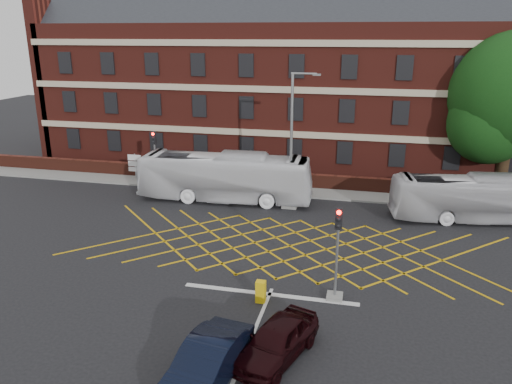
% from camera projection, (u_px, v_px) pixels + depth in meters
% --- Properties ---
extents(ground, '(120.00, 120.00, 0.00)m').
position_uv_depth(ground, '(283.00, 261.00, 25.73)').
color(ground, black).
rests_on(ground, ground).
extents(victorian_building, '(51.00, 12.17, 20.40)m').
position_uv_depth(victorian_building, '(332.00, 74.00, 43.68)').
color(victorian_building, '#591D17').
rests_on(victorian_building, ground).
extents(boundary_wall, '(56.00, 0.50, 1.10)m').
position_uv_depth(boundary_wall, '(314.00, 181.00, 37.61)').
color(boundary_wall, '#501F15').
rests_on(boundary_wall, ground).
extents(far_pavement, '(60.00, 3.00, 0.12)m').
position_uv_depth(far_pavement, '(312.00, 191.00, 36.84)').
color(far_pavement, slate).
rests_on(far_pavement, ground).
extents(box_junction_hatching, '(8.22, 8.22, 0.02)m').
position_uv_depth(box_junction_hatching, '(290.00, 246.00, 27.58)').
color(box_junction_hatching, '#CC990C').
rests_on(box_junction_hatching, ground).
extents(stop_line, '(8.00, 0.30, 0.02)m').
position_uv_depth(stop_line, '(270.00, 294.00, 22.48)').
color(stop_line, silver).
rests_on(stop_line, ground).
extents(bus_left, '(12.17, 3.32, 3.36)m').
position_uv_depth(bus_left, '(225.00, 177.00, 34.67)').
color(bus_left, white).
rests_on(bus_left, ground).
extents(bus_right, '(10.65, 4.01, 2.90)m').
position_uv_depth(bus_right, '(477.00, 198.00, 30.93)').
color(bus_right, silver).
rests_on(bus_right, ground).
extents(car_navy, '(2.29, 4.84, 1.53)m').
position_uv_depth(car_navy, '(207.00, 364.00, 16.57)').
color(car_navy, black).
rests_on(car_navy, ground).
extents(car_maroon, '(2.97, 4.52, 1.43)m').
position_uv_depth(car_maroon, '(277.00, 340.00, 17.92)').
color(car_maroon, black).
rests_on(car_maroon, ground).
extents(deciduous_tree, '(8.96, 8.96, 11.52)m').
position_uv_depth(deciduous_tree, '(511.00, 103.00, 35.65)').
color(deciduous_tree, black).
rests_on(deciduous_tree, ground).
extents(traffic_light_near, '(0.70, 0.70, 4.27)m').
position_uv_depth(traffic_light_near, '(336.00, 262.00, 21.60)').
color(traffic_light_near, slate).
rests_on(traffic_light_near, ground).
extents(traffic_light_far, '(0.70, 0.70, 4.27)m').
position_uv_depth(traffic_light_far, '(156.00, 164.00, 37.65)').
color(traffic_light_far, slate).
rests_on(traffic_light_far, ground).
extents(street_lamp, '(2.25, 1.00, 8.90)m').
position_uv_depth(street_lamp, '(292.00, 163.00, 32.80)').
color(street_lamp, slate).
rests_on(street_lamp, ground).
extents(direction_signs, '(1.10, 0.16, 2.20)m').
position_uv_depth(direction_signs, '(135.00, 164.00, 39.31)').
color(direction_signs, gray).
rests_on(direction_signs, ground).
extents(utility_cabinet, '(0.42, 0.36, 0.99)m').
position_uv_depth(utility_cabinet, '(261.00, 292.00, 21.73)').
color(utility_cabinet, yellow).
rests_on(utility_cabinet, ground).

